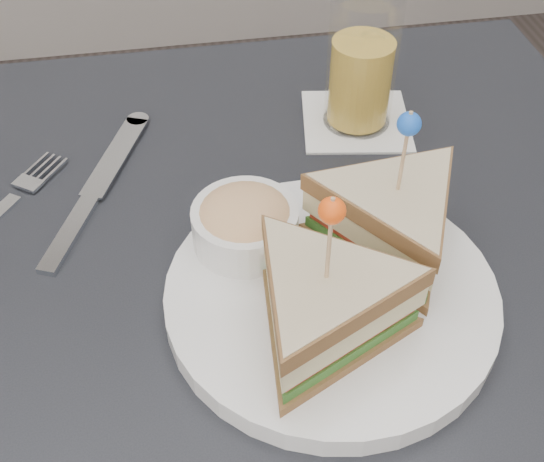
{
  "coord_description": "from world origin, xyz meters",
  "views": [
    {
      "loc": [
        -0.06,
        -0.37,
        1.19
      ],
      "look_at": [
        0.01,
        0.01,
        0.8
      ],
      "focal_mm": 45.0,
      "sensor_mm": 36.0,
      "label": 1
    }
  ],
  "objects": [
    {
      "name": "table",
      "position": [
        0.0,
        0.0,
        0.67
      ],
      "size": [
        0.8,
        0.8,
        0.75
      ],
      "color": "black",
      "rests_on": "ground"
    },
    {
      "name": "plate_meal",
      "position": [
        0.06,
        -0.03,
        0.79
      ],
      "size": [
        0.31,
        0.29,
        0.16
      ],
      "rotation": [
        0.0,
        0.0,
        -0.07
      ],
      "color": "white",
      "rests_on": "table"
    },
    {
      "name": "cutlery_fork",
      "position": [
        -0.23,
        0.13,
        0.75
      ],
      "size": [
        0.12,
        0.17,
        0.01
      ],
      "rotation": [
        0.0,
        0.0,
        -0.6
      ],
      "color": "white",
      "rests_on": "table"
    },
    {
      "name": "cutlery_knife",
      "position": [
        -0.14,
        0.14,
        0.75
      ],
      "size": [
        0.11,
        0.23,
        0.01
      ],
      "rotation": [
        0.0,
        0.0,
        -0.39
      ],
      "color": "silver",
      "rests_on": "table"
    },
    {
      "name": "drink_set",
      "position": [
        0.14,
        0.21,
        0.81
      ],
      "size": [
        0.13,
        0.13,
        0.14
      ],
      "rotation": [
        0.0,
        0.0,
        -0.16
      ],
      "color": "white",
      "rests_on": "table"
    }
  ]
}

